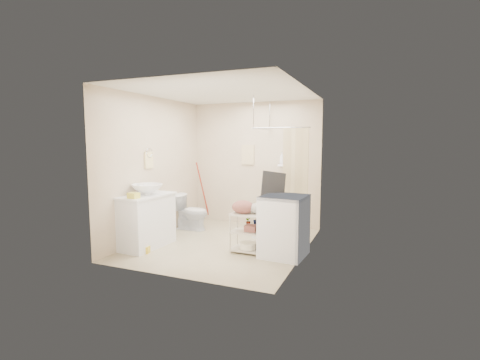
% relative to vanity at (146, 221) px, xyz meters
% --- Properties ---
extents(floor, '(3.20, 3.20, 0.00)m').
position_rel_vanity_xyz_m(floor, '(1.16, 0.62, -0.45)').
color(floor, tan).
rests_on(floor, ground).
extents(ceiling, '(2.80, 3.20, 0.04)m').
position_rel_vanity_xyz_m(ceiling, '(1.16, 0.62, 2.15)').
color(ceiling, silver).
rests_on(ceiling, ground).
extents(wall_back, '(2.80, 0.04, 2.60)m').
position_rel_vanity_xyz_m(wall_back, '(1.16, 2.22, 0.85)').
color(wall_back, beige).
rests_on(wall_back, ground).
extents(wall_front, '(2.80, 0.04, 2.60)m').
position_rel_vanity_xyz_m(wall_front, '(1.16, -0.98, 0.85)').
color(wall_front, beige).
rests_on(wall_front, ground).
extents(wall_left, '(0.04, 3.20, 2.60)m').
position_rel_vanity_xyz_m(wall_left, '(-0.24, 0.62, 0.85)').
color(wall_left, beige).
rests_on(wall_left, ground).
extents(wall_right, '(0.04, 3.20, 2.60)m').
position_rel_vanity_xyz_m(wall_right, '(2.56, 0.62, 0.85)').
color(wall_right, beige).
rests_on(wall_right, ground).
extents(vanity, '(0.63, 1.05, 0.89)m').
position_rel_vanity_xyz_m(vanity, '(0.00, 0.00, 0.00)').
color(vanity, silver).
rests_on(vanity, ground).
extents(sink, '(0.57, 0.57, 0.18)m').
position_rel_vanity_xyz_m(sink, '(0.03, 0.03, 0.54)').
color(sink, white).
rests_on(sink, vanity).
extents(counter_basket, '(0.18, 0.14, 0.09)m').
position_rel_vanity_xyz_m(counter_basket, '(0.07, -0.38, 0.49)').
color(counter_basket, '#DDD747').
rests_on(counter_basket, vanity).
extents(floor_basket, '(0.33, 0.29, 0.15)m').
position_rel_vanity_xyz_m(floor_basket, '(0.16, -0.29, -0.37)').
color(floor_basket, yellow).
rests_on(floor_basket, ground).
extents(toilet, '(0.71, 0.40, 0.72)m').
position_rel_vanity_xyz_m(toilet, '(0.12, 1.30, -0.09)').
color(toilet, silver).
rests_on(toilet, ground).
extents(mop, '(0.14, 0.14, 1.31)m').
position_rel_vanity_xyz_m(mop, '(-0.08, 2.11, 0.21)').
color(mop, '#9E2112').
rests_on(mop, ground).
extents(potted_plant_a, '(0.18, 0.14, 0.32)m').
position_rel_vanity_xyz_m(potted_plant_a, '(1.09, 2.00, -0.29)').
color(potted_plant_a, brown).
rests_on(potted_plant_a, ground).
extents(potted_plant_b, '(0.22, 0.22, 0.31)m').
position_rel_vanity_xyz_m(potted_plant_b, '(1.29, 1.99, -0.29)').
color(potted_plant_b, '#97552B').
rests_on(potted_plant_b, ground).
extents(hanging_towel, '(0.28, 0.03, 0.42)m').
position_rel_vanity_xyz_m(hanging_towel, '(1.01, 2.20, 1.05)').
color(hanging_towel, beige).
rests_on(hanging_towel, wall_back).
extents(towel_ring, '(0.04, 0.22, 0.34)m').
position_rel_vanity_xyz_m(towel_ring, '(-0.22, 0.42, 1.02)').
color(towel_ring, '#FFEB9E').
rests_on(towel_ring, wall_left).
extents(tp_holder, '(0.08, 0.12, 0.14)m').
position_rel_vanity_xyz_m(tp_holder, '(-0.20, 0.67, 0.27)').
color(tp_holder, silver).
rests_on(tp_holder, wall_left).
extents(shower, '(1.10, 1.10, 2.10)m').
position_rel_vanity_xyz_m(shower, '(2.01, 1.67, 0.60)').
color(shower, silver).
rests_on(shower, ground).
extents(shampoo_bottle_a, '(0.11, 0.12, 0.24)m').
position_rel_vanity_xyz_m(shampoo_bottle_a, '(1.78, 2.12, 0.99)').
color(shampoo_bottle_a, white).
rests_on(shampoo_bottle_a, shower).
extents(shampoo_bottle_b, '(0.10, 0.10, 0.18)m').
position_rel_vanity_xyz_m(shampoo_bottle_b, '(1.90, 2.16, 0.96)').
color(shampoo_bottle_b, '#374A93').
rests_on(shampoo_bottle_b, shower).
extents(washing_machine, '(0.70, 0.72, 0.95)m').
position_rel_vanity_xyz_m(washing_machine, '(2.30, 0.41, 0.03)').
color(washing_machine, white).
rests_on(washing_machine, ground).
extents(laundry_rack, '(0.56, 0.33, 0.77)m').
position_rel_vanity_xyz_m(laundry_rack, '(1.73, 0.35, -0.06)').
color(laundry_rack, beige).
rests_on(laundry_rack, ground).
extents(ironing_board, '(0.39, 0.27, 1.35)m').
position_rel_vanity_xyz_m(ironing_board, '(2.05, 0.52, 0.23)').
color(ironing_board, black).
rests_on(ironing_board, ground).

